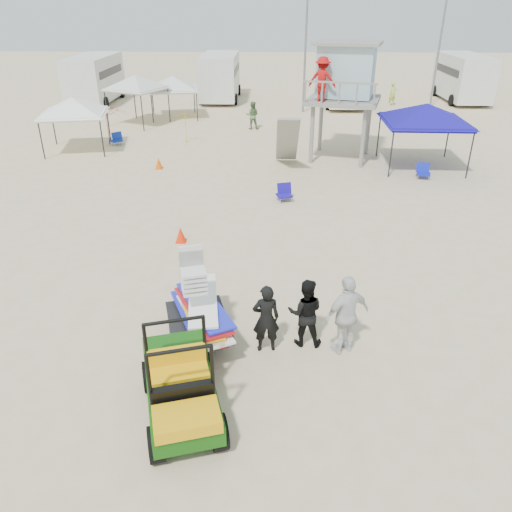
{
  "coord_description": "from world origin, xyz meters",
  "views": [
    {
      "loc": [
        0.81,
        -7.73,
        6.84
      ],
      "look_at": [
        0.5,
        3.0,
        1.3
      ],
      "focal_mm": 35.0,
      "sensor_mm": 36.0,
      "label": 1
    }
  ],
  "objects_px": {
    "man_left": "(266,318)",
    "lifeguard_tower": "(343,75)",
    "utility_cart": "(179,381)",
    "canopy_blue": "(427,107)",
    "surf_trailer": "(197,309)"
  },
  "relations": [
    {
      "from": "utility_cart",
      "to": "man_left",
      "type": "xyz_separation_m",
      "value": [
        1.52,
        2.03,
        -0.04
      ]
    },
    {
      "from": "utility_cart",
      "to": "man_left",
      "type": "distance_m",
      "value": 2.54
    },
    {
      "from": "utility_cart",
      "to": "surf_trailer",
      "type": "distance_m",
      "value": 2.33
    },
    {
      "from": "surf_trailer",
      "to": "lifeguard_tower",
      "type": "relative_size",
      "value": 0.49
    },
    {
      "from": "man_left",
      "to": "canopy_blue",
      "type": "bearing_deg",
      "value": -124.71
    },
    {
      "from": "lifeguard_tower",
      "to": "canopy_blue",
      "type": "xyz_separation_m",
      "value": [
        3.58,
        -1.35,
        -1.11
      ]
    },
    {
      "from": "man_left",
      "to": "lifeguard_tower",
      "type": "bearing_deg",
      "value": -110.36
    },
    {
      "from": "surf_trailer",
      "to": "lifeguard_tower",
      "type": "distance_m",
      "value": 15.74
    },
    {
      "from": "lifeguard_tower",
      "to": "man_left",
      "type": "bearing_deg",
      "value": -102.29
    },
    {
      "from": "utility_cart",
      "to": "lifeguard_tower",
      "type": "bearing_deg",
      "value": 74.3
    },
    {
      "from": "lifeguard_tower",
      "to": "canopy_blue",
      "type": "distance_m",
      "value": 3.98
    },
    {
      "from": "surf_trailer",
      "to": "man_left",
      "type": "bearing_deg",
      "value": -11.19
    },
    {
      "from": "utility_cart",
      "to": "lifeguard_tower",
      "type": "height_order",
      "value": "lifeguard_tower"
    },
    {
      "from": "surf_trailer",
      "to": "canopy_blue",
      "type": "height_order",
      "value": "canopy_blue"
    },
    {
      "from": "utility_cart",
      "to": "canopy_blue",
      "type": "bearing_deg",
      "value": 61.92
    }
  ]
}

